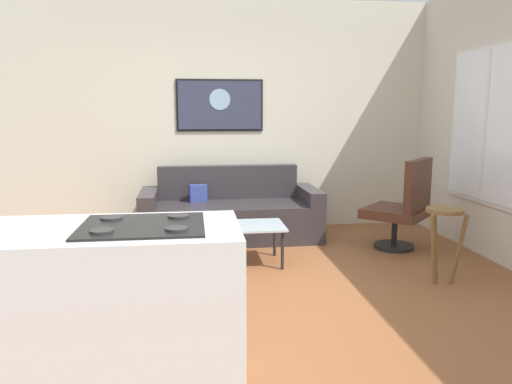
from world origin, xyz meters
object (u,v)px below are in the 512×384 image
at_px(bar_stool, 444,226).
at_px(couch, 230,215).
at_px(armchair, 403,206).
at_px(wall_painting, 220,105).
at_px(coffee_table, 233,228).

bearing_deg(bar_stool, couch, 134.85).
xyz_separation_m(couch, armchair, (1.78, -0.70, 0.19)).
relative_size(bar_stool, wall_painting, 0.61).
bearing_deg(couch, bar_stool, -45.15).
distance_m(couch, bar_stool, 2.42).
relative_size(couch, armchair, 2.09).
distance_m(armchair, bar_stool, 1.01).
height_order(coffee_table, bar_stool, bar_stool).
bearing_deg(coffee_table, wall_painting, 91.17).
bearing_deg(couch, wall_painting, 98.60).
height_order(bar_stool, wall_painting, wall_painting).
bearing_deg(armchair, bar_stool, -94.63).
bearing_deg(bar_stool, wall_painting, 128.62).
height_order(couch, coffee_table, couch).
bearing_deg(armchair, wall_painting, 146.75).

